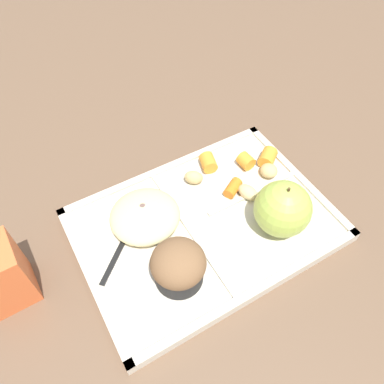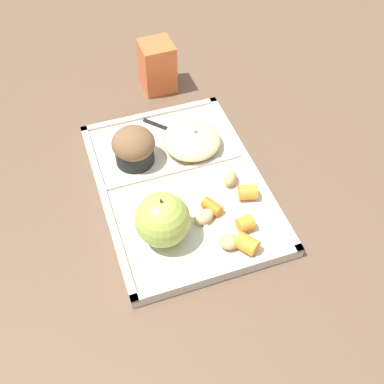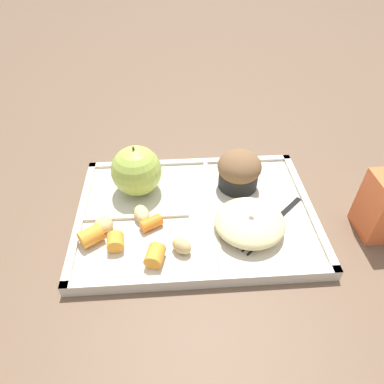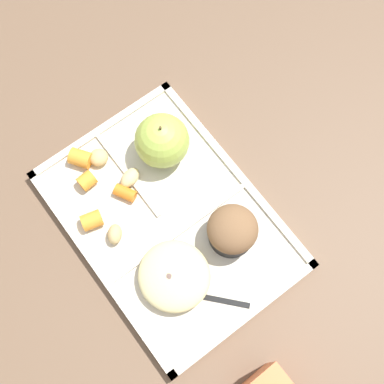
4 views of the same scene
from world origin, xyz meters
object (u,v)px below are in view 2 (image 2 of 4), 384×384
(lunch_tray, at_px, (181,186))
(plastic_fork, at_px, (186,136))
(bran_muffin, at_px, (134,147))
(green_apple, at_px, (163,220))
(milk_carton, at_px, (157,66))

(lunch_tray, xyz_separation_m, plastic_fork, (0.11, -0.04, 0.01))
(lunch_tray, xyz_separation_m, bran_muffin, (0.08, 0.06, 0.04))
(lunch_tray, xyz_separation_m, green_apple, (-0.09, 0.06, 0.05))
(bran_muffin, height_order, plastic_fork, bran_muffin)
(milk_carton, bearing_deg, plastic_fork, 178.95)
(lunch_tray, bearing_deg, green_apple, 148.35)
(plastic_fork, bearing_deg, green_apple, 152.77)
(bran_muffin, bearing_deg, milk_carton, -26.54)
(lunch_tray, height_order, bran_muffin, bran_muffin)
(green_apple, distance_m, plastic_fork, 0.23)
(bran_muffin, height_order, milk_carton, milk_carton)
(green_apple, bearing_deg, lunch_tray, -31.65)
(bran_muffin, distance_m, milk_carton, 0.23)
(bran_muffin, xyz_separation_m, plastic_fork, (0.03, -0.10, -0.03))
(green_apple, relative_size, bran_muffin, 1.21)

